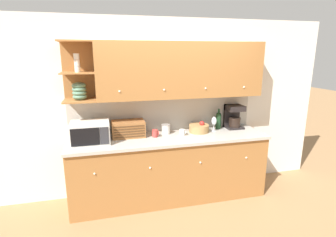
# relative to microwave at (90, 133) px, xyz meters

# --- Properties ---
(ground_plane) EXTENTS (24.00, 24.00, 0.00)m
(ground_plane) POSITION_rel_microwave_xyz_m (1.08, 0.33, -1.09)
(ground_plane) COLOR #9E754C
(wall_back) EXTENTS (5.19, 0.06, 2.60)m
(wall_back) POSITION_rel_microwave_xyz_m (1.08, 0.36, 0.21)
(wall_back) COLOR white
(wall_back) RESTS_ON ground_plane
(counter_unit) EXTENTS (2.81, 0.68, 0.95)m
(counter_unit) POSITION_rel_microwave_xyz_m (1.08, -0.00, -0.61)
(counter_unit) COLOR #A36B38
(counter_unit) RESTS_ON ground_plane
(backsplash_panel) EXTENTS (2.79, 0.01, 0.54)m
(backsplash_panel) POSITION_rel_microwave_xyz_m (1.08, 0.32, 0.13)
(backsplash_panel) COLOR #B7B2A8
(backsplash_panel) RESTS_ON counter_unit
(upper_cabinets) EXTENTS (2.79, 0.38, 0.77)m
(upper_cabinets) POSITION_rel_microwave_xyz_m (1.24, 0.15, 0.78)
(upper_cabinets) COLOR #A36B38
(upper_cabinets) RESTS_ON backsplash_panel
(microwave) EXTENTS (0.50, 0.38, 0.28)m
(microwave) POSITION_rel_microwave_xyz_m (0.00, 0.00, 0.00)
(microwave) COLOR silver
(microwave) RESTS_ON counter_unit
(bread_box) EXTENTS (0.46, 0.28, 0.23)m
(bread_box) POSITION_rel_microwave_xyz_m (0.51, 0.15, -0.03)
(bread_box) COLOR #996033
(bread_box) RESTS_ON counter_unit
(mug) EXTENTS (0.09, 0.08, 0.11)m
(mug) POSITION_rel_microwave_xyz_m (0.88, 0.04, -0.09)
(mug) COLOR #B73D38
(mug) RESTS_ON counter_unit
(storage_canister) EXTENTS (0.13, 0.13, 0.14)m
(storage_canister) POSITION_rel_microwave_xyz_m (1.06, 0.14, -0.07)
(storage_canister) COLOR silver
(storage_canister) RESTS_ON counter_unit
(mug_blue_second) EXTENTS (0.10, 0.09, 0.09)m
(mug_blue_second) POSITION_rel_microwave_xyz_m (1.27, 0.01, -0.10)
(mug_blue_second) COLOR silver
(mug_blue_second) RESTS_ON counter_unit
(fruit_basket) EXTENTS (0.30, 0.30, 0.17)m
(fruit_basket) POSITION_rel_microwave_xyz_m (1.56, 0.11, -0.08)
(fruit_basket) COLOR #A87F4C
(fruit_basket) RESTS_ON counter_unit
(wine_glass) EXTENTS (0.08, 0.08, 0.22)m
(wine_glass) POSITION_rel_microwave_xyz_m (1.80, 0.11, 0.01)
(wine_glass) COLOR silver
(wine_glass) RESTS_ON counter_unit
(wine_bottle) EXTENTS (0.09, 0.09, 0.32)m
(wine_bottle) POSITION_rel_microwave_xyz_m (1.92, 0.20, 0.00)
(wine_bottle) COLOR #19381E
(wine_bottle) RESTS_ON counter_unit
(coffee_maker) EXTENTS (0.26, 0.24, 0.37)m
(coffee_maker) POSITION_rel_microwave_xyz_m (2.18, 0.20, 0.04)
(coffee_maker) COLOR black
(coffee_maker) RESTS_ON counter_unit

